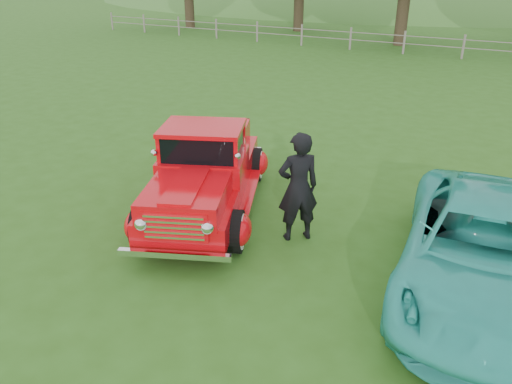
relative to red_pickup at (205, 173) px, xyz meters
The scene contains 6 objects.
ground 2.46m from the red_pickup, 40.90° to the right, with size 140.00×140.00×0.00m, color #295316.
distant_hills 58.23m from the red_pickup, 92.29° to the left, with size 116.00×60.00×18.00m.
fence_line 20.55m from the red_pickup, 85.08° to the left, with size 48.00×0.12×1.20m.
red_pickup is the anchor object (origin of this frame).
teal_sedan 5.19m from the red_pickup, ahead, with size 2.37×5.13×1.43m, color #2BAFA1.
man 2.09m from the red_pickup, ahead, with size 0.73×0.48×2.01m, color black.
Camera 1 is at (3.53, -5.87, 4.59)m, focal length 35.00 mm.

